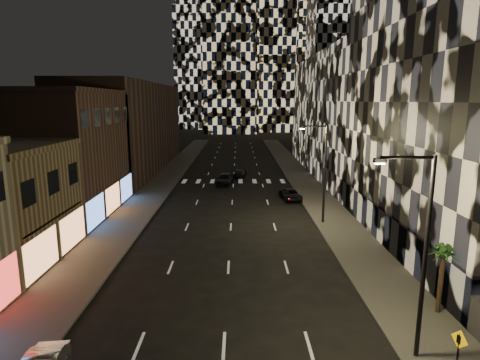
{
  "coord_description": "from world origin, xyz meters",
  "views": [
    {
      "loc": [
        0.68,
        -5.95,
        11.3
      ],
      "look_at": [
        0.8,
        20.72,
        6.0
      ],
      "focal_mm": 30.0,
      "sensor_mm": 36.0,
      "label": 1
    }
  ],
  "objects_px": {
    "car_dark_oncoming": "(240,173)",
    "palm_tree": "(443,257)",
    "streetlight_far": "(322,167)",
    "streetlight_near": "(421,245)",
    "car_dark_midlane": "(225,179)",
    "ped_sign": "(458,348)",
    "car_dark_rightlane": "(291,195)"
  },
  "relations": [
    {
      "from": "car_dark_oncoming",
      "to": "palm_tree",
      "type": "bearing_deg",
      "value": 111.53
    },
    {
      "from": "streetlight_far",
      "to": "palm_tree",
      "type": "xyz_separation_m",
      "value": [
        3.05,
        -16.24,
        -2.07
      ]
    },
    {
      "from": "streetlight_near",
      "to": "car_dark_midlane",
      "type": "xyz_separation_m",
      "value": [
        -9.52,
        37.89,
        -4.57
      ]
    },
    {
      "from": "streetlight_near",
      "to": "ped_sign",
      "type": "relative_size",
      "value": 3.81
    },
    {
      "from": "car_dark_midlane",
      "to": "car_dark_rightlane",
      "type": "height_order",
      "value": "car_dark_midlane"
    },
    {
      "from": "ped_sign",
      "to": "streetlight_near",
      "type": "bearing_deg",
      "value": 101.69
    },
    {
      "from": "streetlight_far",
      "to": "car_dark_rightlane",
      "type": "distance_m",
      "value": 10.32
    },
    {
      "from": "streetlight_far",
      "to": "car_dark_rightlane",
      "type": "height_order",
      "value": "streetlight_far"
    },
    {
      "from": "streetlight_near",
      "to": "car_dark_rightlane",
      "type": "xyz_separation_m",
      "value": [
        -1.58,
        29.03,
        -4.74
      ]
    },
    {
      "from": "streetlight_near",
      "to": "car_dark_rightlane",
      "type": "relative_size",
      "value": 2.05
    },
    {
      "from": "streetlight_near",
      "to": "car_dark_midlane",
      "type": "relative_size",
      "value": 1.97
    },
    {
      "from": "streetlight_near",
      "to": "streetlight_far",
      "type": "xyz_separation_m",
      "value": [
        0.0,
        20.0,
        0.0
      ]
    },
    {
      "from": "car_dark_midlane",
      "to": "car_dark_oncoming",
      "type": "height_order",
      "value": "car_dark_midlane"
    },
    {
      "from": "car_dark_rightlane",
      "to": "palm_tree",
      "type": "bearing_deg",
      "value": -85.29
    },
    {
      "from": "streetlight_near",
      "to": "car_dark_rightlane",
      "type": "distance_m",
      "value": 29.46
    },
    {
      "from": "streetlight_far",
      "to": "palm_tree",
      "type": "distance_m",
      "value": 16.65
    },
    {
      "from": "streetlight_far",
      "to": "car_dark_midlane",
      "type": "xyz_separation_m",
      "value": [
        -9.52,
        17.89,
        -4.57
      ]
    },
    {
      "from": "car_dark_midlane",
      "to": "palm_tree",
      "type": "distance_m",
      "value": 36.45
    },
    {
      "from": "car_dark_oncoming",
      "to": "car_dark_rightlane",
      "type": "distance_m",
      "value": 15.37
    },
    {
      "from": "streetlight_far",
      "to": "car_dark_midlane",
      "type": "bearing_deg",
      "value": 118.02
    },
    {
      "from": "palm_tree",
      "to": "streetlight_near",
      "type": "bearing_deg",
      "value": -129.05
    },
    {
      "from": "car_dark_midlane",
      "to": "ped_sign",
      "type": "distance_m",
      "value": 41.1
    },
    {
      "from": "car_dark_rightlane",
      "to": "palm_tree",
      "type": "height_order",
      "value": "palm_tree"
    },
    {
      "from": "streetlight_near",
      "to": "car_dark_rightlane",
      "type": "bearing_deg",
      "value": 93.12
    },
    {
      "from": "streetlight_far",
      "to": "car_dark_rightlane",
      "type": "relative_size",
      "value": 2.05
    },
    {
      "from": "streetlight_near",
      "to": "ped_sign",
      "type": "bearing_deg",
      "value": -61.86
    },
    {
      "from": "car_dark_midlane",
      "to": "ped_sign",
      "type": "height_order",
      "value": "ped_sign"
    },
    {
      "from": "streetlight_near",
      "to": "car_dark_midlane",
      "type": "distance_m",
      "value": 39.33
    },
    {
      "from": "ped_sign",
      "to": "palm_tree",
      "type": "bearing_deg",
      "value": 53.29
    },
    {
      "from": "car_dark_midlane",
      "to": "palm_tree",
      "type": "xyz_separation_m",
      "value": [
        12.56,
        -34.13,
        2.51
      ]
    },
    {
      "from": "streetlight_far",
      "to": "streetlight_near",
      "type": "bearing_deg",
      "value": -90.0
    },
    {
      "from": "palm_tree",
      "to": "car_dark_oncoming",
      "type": "bearing_deg",
      "value": 104.88
    }
  ]
}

